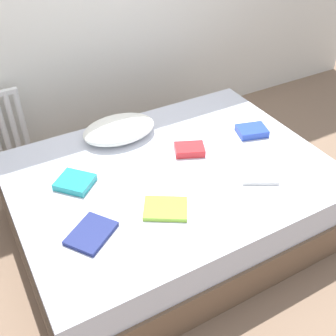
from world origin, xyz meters
TOP-DOWN VIEW (x-y plane):
  - ground_plane at (0.00, 0.00)m, footprint 8.00×8.00m
  - bed at (0.00, 0.00)m, footprint 2.00×1.50m
  - pillow at (-0.13, 0.51)m, footprint 0.52×0.35m
  - textbook_white at (0.43, -0.33)m, footprint 0.27×0.24m
  - textbook_red at (0.19, 0.10)m, footprint 0.23×0.20m
  - textbook_teal at (-0.58, 0.16)m, footprint 0.27×0.28m
  - textbook_navy at (-0.64, -0.27)m, footprint 0.31×0.30m
  - textbook_blue at (0.70, 0.08)m, footprint 0.24×0.20m
  - textbook_lime at (-0.21, -0.30)m, footprint 0.30×0.28m

SIDE VIEW (x-z plane):
  - ground_plane at x=0.00m, z-range 0.00..0.00m
  - bed at x=0.00m, z-range 0.00..0.50m
  - textbook_white at x=0.43m, z-range 0.50..0.52m
  - textbook_navy at x=-0.64m, z-range 0.50..0.52m
  - textbook_lime at x=-0.21m, z-range 0.50..0.53m
  - textbook_teal at x=-0.58m, z-range 0.50..0.54m
  - textbook_red at x=0.19m, z-range 0.50..0.55m
  - textbook_blue at x=0.70m, z-range 0.50..0.55m
  - pillow at x=-0.13m, z-range 0.50..0.63m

